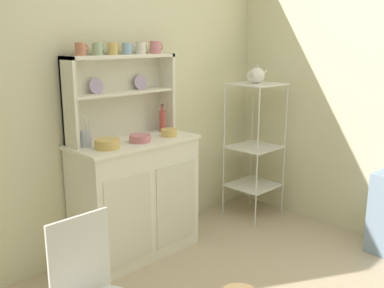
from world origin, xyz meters
TOP-DOWN VIEW (x-y plane):
  - wall_back at (0.00, 1.62)m, footprint 3.84×0.05m
  - hutch_cabinet at (0.03, 1.37)m, footprint 0.95×0.45m
  - hutch_shelf_unit at (0.03, 1.53)m, footprint 0.88×0.18m
  - bakers_rack at (1.29, 1.22)m, footprint 0.43×0.40m
  - cup_terracotta_0 at (-0.29, 1.49)m, footprint 0.08×0.07m
  - cup_sage_1 at (-0.16, 1.49)m, footprint 0.08×0.07m
  - cup_gold_2 at (-0.03, 1.49)m, footprint 0.08×0.07m
  - cup_sky_3 at (0.09, 1.49)m, footprint 0.08×0.07m
  - cup_cream_4 at (0.22, 1.49)m, footprint 0.09×0.07m
  - cup_rose_5 at (0.36, 1.49)m, footprint 0.10×0.08m
  - bowl_mixing_large at (-0.24, 1.29)m, footprint 0.17×0.17m
  - bowl_floral_medium at (0.03, 1.29)m, footprint 0.15×0.15m
  - bowl_cream_small at (0.31, 1.29)m, footprint 0.13×0.13m
  - jam_bottle at (0.38, 1.45)m, footprint 0.05×0.05m
  - utensil_jar at (-0.32, 1.45)m, footprint 0.08×0.08m
  - porcelain_teapot at (1.28, 1.22)m, footprint 0.23×0.14m

SIDE VIEW (x-z plane):
  - hutch_cabinet at x=0.03m, z-range 0.01..0.91m
  - bakers_rack at x=1.29m, z-range 0.12..1.36m
  - bowl_floral_medium at x=0.03m, z-range 0.90..0.95m
  - bowl_cream_small at x=0.31m, z-range 0.90..0.95m
  - bowl_mixing_large at x=-0.24m, z-range 0.90..0.96m
  - utensil_jar at x=-0.32m, z-range 0.84..1.06m
  - jam_bottle at x=0.38m, z-range 0.88..1.10m
  - wall_back at x=0.00m, z-range 0.00..2.50m
  - hutch_shelf_unit at x=0.03m, z-range 0.95..1.56m
  - porcelain_teapot at x=1.28m, z-range 1.22..1.38m
  - cup_sky_3 at x=0.09m, z-range 1.50..1.59m
  - cup_sage_1 at x=-0.16m, z-range 1.50..1.59m
  - cup_gold_2 at x=-0.03m, z-range 1.50..1.59m
  - cup_terracotta_0 at x=-0.29m, z-range 1.50..1.59m
  - cup_cream_4 at x=0.22m, z-range 1.50..1.59m
  - cup_rose_5 at x=0.36m, z-range 1.50..1.60m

